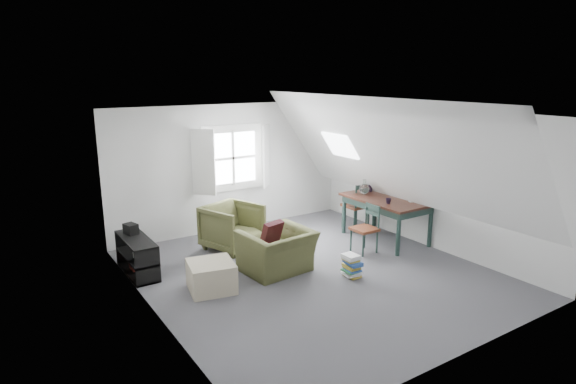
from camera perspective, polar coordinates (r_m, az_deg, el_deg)
floor at (r=7.71m, az=2.98°, el=-9.57°), size 5.50×5.50×0.00m
ceiling at (r=7.10m, az=3.23°, el=9.29°), size 5.50×5.50×0.00m
wall_back at (r=9.60m, az=-6.64°, el=2.89°), size 5.00×0.00×5.00m
wall_front at (r=5.44m, az=20.57°, el=-6.54°), size 5.00×0.00×5.00m
wall_left at (r=6.21m, az=-15.90°, el=-3.64°), size 0.00×5.50×5.50m
wall_right at (r=8.97m, az=16.10°, el=1.66°), size 0.00×5.50×5.50m
slope_left at (r=6.41m, az=-8.11°, el=2.14°), size 3.19×5.50×4.48m
slope_right at (r=8.19m, az=11.96°, el=4.51°), size 3.19×5.50×4.48m
dormer_window at (r=9.50m, az=-6.47°, el=4.00°), size 1.71×0.35×1.30m
skylight at (r=9.15m, az=6.19°, el=5.50°), size 0.35×0.75×0.47m
armchair_near at (r=7.76m, az=-1.31°, el=-9.38°), size 1.12×1.00×0.68m
armchair_far at (r=8.78m, az=-6.53°, el=-6.65°), size 1.12×1.14×0.82m
throw_pillow at (r=7.66m, az=-1.93°, el=-4.84°), size 0.41×0.30×0.39m
ottoman at (r=7.15m, az=-9.08°, el=-9.82°), size 0.75×0.75×0.42m
dining_table at (r=9.15m, az=11.56°, el=-1.36°), size 0.97×1.62×0.81m
demijohn at (r=9.31m, az=9.03°, el=0.41°), size 0.20×0.20×0.28m
vase_twigs at (r=9.54m, az=9.75°, el=0.86°), size 0.08×0.09×0.61m
cup at (r=8.74m, az=11.80°, el=-1.35°), size 0.13×0.13×0.09m
paper_box at (r=8.96m, az=14.52°, el=-1.01°), size 0.14×0.11×0.04m
dining_chair_far at (r=9.74m, az=8.19°, el=-1.55°), size 0.45×0.45×0.96m
dining_chair_near at (r=8.54m, az=9.21°, el=-4.22°), size 0.40×0.40×0.84m
media_shelf at (r=7.94m, az=-17.36°, el=-7.47°), size 0.37×1.12×0.57m
electronics_box at (r=8.08m, az=-18.13°, el=-4.22°), size 0.22×0.26×0.18m
magazine_stack at (r=7.57m, az=7.55°, el=-8.66°), size 0.27×0.32×0.36m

